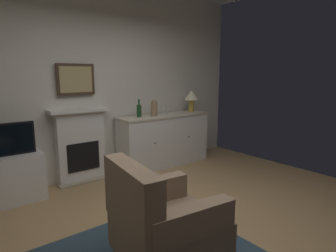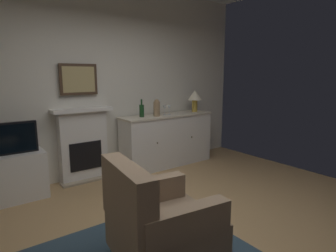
{
  "view_description": "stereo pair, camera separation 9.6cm",
  "coord_description": "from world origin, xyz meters",
  "px_view_note": "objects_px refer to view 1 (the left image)",
  "views": [
    {
      "loc": [
        -1.86,
        -1.93,
        1.58
      ],
      "look_at": [
        0.1,
        0.55,
        1.0
      ],
      "focal_mm": 29.96,
      "sensor_mm": 36.0,
      "label": 1
    },
    {
      "loc": [
        -1.78,
        -1.99,
        1.58
      ],
      "look_at": [
        0.1,
        0.55,
        1.0
      ],
      "focal_mm": 29.96,
      "sensor_mm": 36.0,
      "label": 2
    }
  ],
  "objects_px": {
    "sideboard_cabinet": "(164,140)",
    "tv_set": "(7,140)",
    "vase_decorative": "(154,108)",
    "armchair": "(162,223)",
    "framed_picture": "(76,79)",
    "tv_cabinet": "(11,179)",
    "wine_bottle": "(139,111)",
    "wine_glass_center": "(166,108)",
    "wine_glass_left": "(162,108)",
    "fireplace_unit": "(81,145)",
    "table_lamp": "(191,97)"
  },
  "relations": [
    {
      "from": "sideboard_cabinet",
      "to": "tv_set",
      "type": "distance_m",
      "value": 2.44
    },
    {
      "from": "vase_decorative",
      "to": "armchair",
      "type": "relative_size",
      "value": 0.31
    },
    {
      "from": "framed_picture",
      "to": "tv_cabinet",
      "type": "distance_m",
      "value": 1.57
    },
    {
      "from": "framed_picture",
      "to": "sideboard_cabinet",
      "type": "distance_m",
      "value": 1.8
    },
    {
      "from": "framed_picture",
      "to": "vase_decorative",
      "type": "bearing_deg",
      "value": -12.95
    },
    {
      "from": "wine_bottle",
      "to": "wine_glass_center",
      "type": "relative_size",
      "value": 1.76
    },
    {
      "from": "vase_decorative",
      "to": "wine_glass_center",
      "type": "bearing_deg",
      "value": 5.76
    },
    {
      "from": "wine_glass_left",
      "to": "tv_cabinet",
      "type": "distance_m",
      "value": 2.44
    },
    {
      "from": "fireplace_unit",
      "to": "wine_bottle",
      "type": "distance_m",
      "value": 1.05
    },
    {
      "from": "fireplace_unit",
      "to": "wine_glass_left",
      "type": "xyz_separation_m",
      "value": [
        1.35,
        -0.22,
        0.48
      ]
    },
    {
      "from": "wine_glass_center",
      "to": "tv_cabinet",
      "type": "bearing_deg",
      "value": 179.13
    },
    {
      "from": "framed_picture",
      "to": "wine_glass_left",
      "type": "distance_m",
      "value": 1.46
    },
    {
      "from": "sideboard_cabinet",
      "to": "tv_cabinet",
      "type": "distance_m",
      "value": 2.42
    },
    {
      "from": "sideboard_cabinet",
      "to": "armchair",
      "type": "relative_size",
      "value": 1.85
    },
    {
      "from": "wine_glass_left",
      "to": "wine_bottle",
      "type": "bearing_deg",
      "value": 172.04
    },
    {
      "from": "framed_picture",
      "to": "tv_cabinet",
      "type": "height_order",
      "value": "framed_picture"
    },
    {
      "from": "framed_picture",
      "to": "wine_glass_left",
      "type": "height_order",
      "value": "framed_picture"
    },
    {
      "from": "sideboard_cabinet",
      "to": "wine_glass_left",
      "type": "xyz_separation_m",
      "value": [
        -0.08,
        -0.04,
        0.57
      ]
    },
    {
      "from": "table_lamp",
      "to": "vase_decorative",
      "type": "xyz_separation_m",
      "value": [
        -0.89,
        -0.05,
        -0.14
      ]
    },
    {
      "from": "sideboard_cabinet",
      "to": "wine_glass_center",
      "type": "xyz_separation_m",
      "value": [
        0.03,
        -0.02,
        0.57
      ]
    },
    {
      "from": "framed_picture",
      "to": "armchair",
      "type": "bearing_deg",
      "value": -95.29
    },
    {
      "from": "tv_set",
      "to": "fireplace_unit",
      "type": "bearing_deg",
      "value": 10.77
    },
    {
      "from": "wine_bottle",
      "to": "tv_cabinet",
      "type": "relative_size",
      "value": 0.39
    },
    {
      "from": "vase_decorative",
      "to": "armchair",
      "type": "bearing_deg",
      "value": -124.13
    },
    {
      "from": "framed_picture",
      "to": "wine_bottle",
      "type": "xyz_separation_m",
      "value": [
        0.93,
        -0.21,
        -0.5
      ]
    },
    {
      "from": "framed_picture",
      "to": "armchair",
      "type": "relative_size",
      "value": 0.6
    },
    {
      "from": "wine_glass_left",
      "to": "armchair",
      "type": "xyz_separation_m",
      "value": [
        -1.57,
        -2.08,
        -0.64
      ]
    },
    {
      "from": "vase_decorative",
      "to": "tv_cabinet",
      "type": "height_order",
      "value": "vase_decorative"
    },
    {
      "from": "vase_decorative",
      "to": "tv_set",
      "type": "distance_m",
      "value": 2.17
    },
    {
      "from": "framed_picture",
      "to": "vase_decorative",
      "type": "xyz_separation_m",
      "value": [
        1.18,
        -0.27,
        -0.47
      ]
    },
    {
      "from": "fireplace_unit",
      "to": "tv_set",
      "type": "xyz_separation_m",
      "value": [
        -0.98,
        -0.19,
        0.26
      ]
    },
    {
      "from": "wine_bottle",
      "to": "sideboard_cabinet",
      "type": "bearing_deg",
      "value": -1.98
    },
    {
      "from": "wine_glass_center",
      "to": "tv_set",
      "type": "relative_size",
      "value": 0.27
    },
    {
      "from": "fireplace_unit",
      "to": "wine_glass_left",
      "type": "distance_m",
      "value": 1.45
    },
    {
      "from": "wine_bottle",
      "to": "vase_decorative",
      "type": "xyz_separation_m",
      "value": [
        0.25,
        -0.07,
        0.03
      ]
    },
    {
      "from": "sideboard_cabinet",
      "to": "wine_bottle",
      "type": "distance_m",
      "value": 0.75
    },
    {
      "from": "fireplace_unit",
      "to": "framed_picture",
      "type": "xyz_separation_m",
      "value": [
        -0.0,
        0.05,
        0.96
      ]
    },
    {
      "from": "armchair",
      "to": "fireplace_unit",
      "type": "bearing_deg",
      "value": 84.61
    },
    {
      "from": "fireplace_unit",
      "to": "tv_set",
      "type": "distance_m",
      "value": 1.03
    },
    {
      "from": "vase_decorative",
      "to": "wine_bottle",
      "type": "bearing_deg",
      "value": 164.96
    },
    {
      "from": "wine_glass_center",
      "to": "tv_cabinet",
      "type": "relative_size",
      "value": 0.22
    },
    {
      "from": "armchair",
      "to": "framed_picture",
      "type": "bearing_deg",
      "value": 84.71
    },
    {
      "from": "vase_decorative",
      "to": "tv_set",
      "type": "height_order",
      "value": "vase_decorative"
    },
    {
      "from": "fireplace_unit",
      "to": "armchair",
      "type": "relative_size",
      "value": 1.2
    },
    {
      "from": "fireplace_unit",
      "to": "sideboard_cabinet",
      "type": "xyz_separation_m",
      "value": [
        1.44,
        -0.18,
        -0.1
      ]
    },
    {
      "from": "tv_cabinet",
      "to": "armchair",
      "type": "height_order",
      "value": "armchair"
    },
    {
      "from": "table_lamp",
      "to": "tv_cabinet",
      "type": "distance_m",
      "value": 3.17
    },
    {
      "from": "wine_glass_left",
      "to": "vase_decorative",
      "type": "height_order",
      "value": "vase_decorative"
    },
    {
      "from": "tv_set",
      "to": "wine_glass_center",
      "type": "bearing_deg",
      "value": -0.33
    },
    {
      "from": "framed_picture",
      "to": "sideboard_cabinet",
      "type": "height_order",
      "value": "framed_picture"
    }
  ]
}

